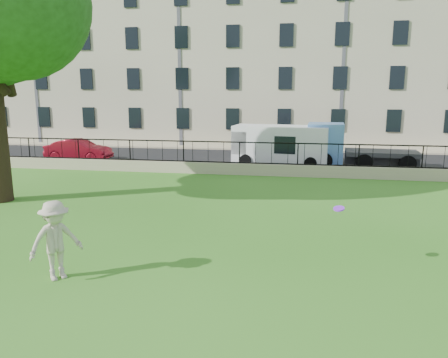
% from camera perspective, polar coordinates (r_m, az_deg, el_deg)
% --- Properties ---
extents(ground, '(120.00, 120.00, 0.00)m').
position_cam_1_polar(ground, '(11.59, -5.98, -10.61)').
color(ground, '#30711A').
rests_on(ground, ground).
extents(retaining_wall, '(50.00, 0.40, 0.60)m').
position_cam_1_polar(retaining_wall, '(22.89, 2.02, 1.34)').
color(retaining_wall, tan).
rests_on(retaining_wall, ground).
extents(iron_railing, '(50.00, 0.05, 1.13)m').
position_cam_1_polar(iron_railing, '(22.75, 2.03, 3.45)').
color(iron_railing, black).
rests_on(iron_railing, retaining_wall).
extents(street, '(60.00, 9.00, 0.01)m').
position_cam_1_polar(street, '(27.54, 3.30, 2.45)').
color(street, black).
rests_on(street, ground).
extents(sidewalk, '(60.00, 1.40, 0.12)m').
position_cam_1_polar(sidewalk, '(32.65, 4.31, 3.97)').
color(sidewalk, tan).
rests_on(sidewalk, ground).
extents(building_row, '(56.40, 10.40, 13.80)m').
position_cam_1_polar(building_row, '(38.09, 5.29, 15.37)').
color(building_row, beige).
rests_on(building_row, ground).
extents(man, '(1.33, 1.38, 1.89)m').
position_cam_1_polar(man, '(10.92, -21.13, -7.50)').
color(man, '#BFB19B').
rests_on(man, ground).
extents(frisbee, '(0.30, 0.29, 0.12)m').
position_cam_1_polar(frisbee, '(10.98, 14.77, -3.75)').
color(frisbee, '#8A29E8').
extents(red_sedan, '(4.09, 1.49, 1.34)m').
position_cam_1_polar(red_sedan, '(28.78, -18.46, 3.60)').
color(red_sedan, maroon).
rests_on(red_sedan, street).
extents(white_van, '(5.70, 2.80, 2.30)m').
position_cam_1_polar(white_van, '(25.95, 7.42, 4.37)').
color(white_van, white).
rests_on(white_van, street).
extents(blue_truck, '(6.01, 2.45, 2.47)m').
position_cam_1_polar(blue_truck, '(26.16, 17.35, 4.18)').
color(blue_truck, '#5684C9').
rests_on(blue_truck, street).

